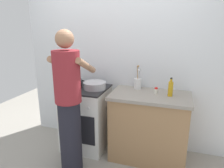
# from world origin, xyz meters

# --- Properties ---
(ground) EXTENTS (6.00, 6.00, 0.00)m
(ground) POSITION_xyz_m (0.00, 0.00, 0.00)
(ground) COLOR gray
(back_wall) EXTENTS (3.20, 0.10, 2.50)m
(back_wall) POSITION_xyz_m (0.20, 0.50, 1.25)
(back_wall) COLOR silver
(back_wall) RESTS_ON ground
(countertop) EXTENTS (1.00, 0.60, 0.90)m
(countertop) POSITION_xyz_m (0.55, 0.15, 0.45)
(countertop) COLOR #99724C
(countertop) RESTS_ON ground
(stove_range) EXTENTS (0.60, 0.62, 0.90)m
(stove_range) POSITION_xyz_m (-0.35, 0.15, 0.45)
(stove_range) COLOR white
(stove_range) RESTS_ON ground
(pot) EXTENTS (0.27, 0.20, 0.11)m
(pot) POSITION_xyz_m (-0.49, 0.12, 0.96)
(pot) COLOR #38383D
(pot) RESTS_ON stove_range
(mixing_bowl) EXTENTS (0.31, 0.31, 0.10)m
(mixing_bowl) POSITION_xyz_m (-0.21, 0.15, 0.95)
(mixing_bowl) COLOR #B7B7BC
(mixing_bowl) RESTS_ON stove_range
(utensil_crock) EXTENTS (0.10, 0.10, 0.33)m
(utensil_crock) POSITION_xyz_m (0.35, 0.35, 0.99)
(utensil_crock) COLOR silver
(utensil_crock) RESTS_ON countertop
(spice_bottle) EXTENTS (0.04, 0.04, 0.08)m
(spice_bottle) POSITION_xyz_m (0.61, 0.19, 0.94)
(spice_bottle) COLOR silver
(spice_bottle) RESTS_ON countertop
(oil_bottle) EXTENTS (0.06, 0.06, 0.23)m
(oil_bottle) POSITION_xyz_m (0.79, 0.16, 1.00)
(oil_bottle) COLOR gold
(oil_bottle) RESTS_ON countertop
(person) EXTENTS (0.41, 0.50, 1.70)m
(person) POSITION_xyz_m (-0.30, -0.40, 0.86)
(person) COLOR black
(person) RESTS_ON ground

